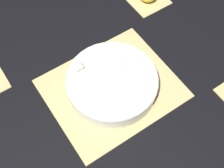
{
  "coord_description": "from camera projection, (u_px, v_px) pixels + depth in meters",
  "views": [
    {
      "loc": [
        -0.28,
        -0.42,
        0.88
      ],
      "look_at": [
        0.0,
        0.0,
        0.03
      ],
      "focal_mm": 50.0,
      "sensor_mm": 36.0,
      "label": 1
    }
  ],
  "objects": [
    {
      "name": "bamboo_mat_center",
      "position": [
        112.0,
        88.0,
        1.01
      ],
      "size": [
        0.41,
        0.34,
        0.01
      ],
      "color": "#D6B775",
      "rests_on": "ground_plane"
    },
    {
      "name": "ground_plane",
      "position": [
        112.0,
        89.0,
        1.02
      ],
      "size": [
        6.0,
        6.0,
        0.0
      ],
      "primitive_type": "plane",
      "color": "black"
    },
    {
      "name": "fruit_salad_bowl",
      "position": [
        112.0,
        82.0,
        0.98
      ],
      "size": [
        0.29,
        0.29,
        0.07
      ],
      "color": "silver",
      "rests_on": "bamboo_mat_center"
    }
  ]
}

